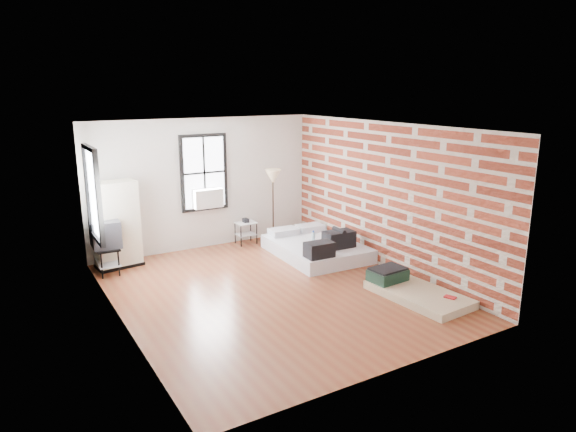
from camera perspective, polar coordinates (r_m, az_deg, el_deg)
ground at (r=8.94m, az=-1.79°, el=-8.34°), size 6.00×6.00×0.00m
room_shell at (r=8.86m, az=-1.70°, el=3.18°), size 5.02×6.02×2.80m
mattress_main at (r=10.72m, az=3.21°, el=-3.44°), size 1.65×2.19×0.68m
mattress_bare at (r=8.96m, az=13.50°, el=-7.94°), size 1.01×1.77×0.37m
wardrobe at (r=10.42m, az=-18.54°, el=-0.94°), size 0.90×0.59×1.69m
side_table at (r=11.48m, az=-4.71°, el=-1.23°), size 0.44×0.36×0.58m
floor_lamp at (r=11.49m, az=-1.69°, el=4.01°), size 0.35×0.35×1.64m
tv_stand at (r=10.16m, az=-19.59°, el=-2.04°), size 0.54×0.74×1.02m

